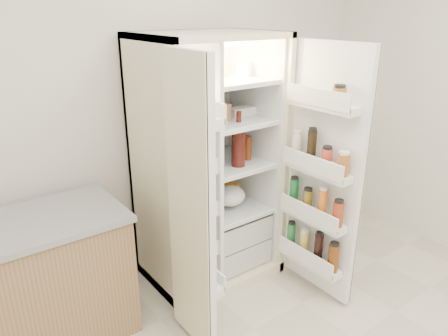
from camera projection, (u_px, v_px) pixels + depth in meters
wall_back at (160, 95)px, 3.09m from camera, size 4.00×0.02×2.70m
refrigerator at (207, 181)px, 3.13m from camera, size 0.92×0.70×1.80m
freezer_door at (192, 211)px, 2.34m from camera, size 0.15×0.40×1.72m
fridge_door at (323, 179)px, 2.83m from camera, size 0.17×0.58×1.72m
kitchen_counter at (31, 286)px, 2.48m from camera, size 1.13×0.60×0.82m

